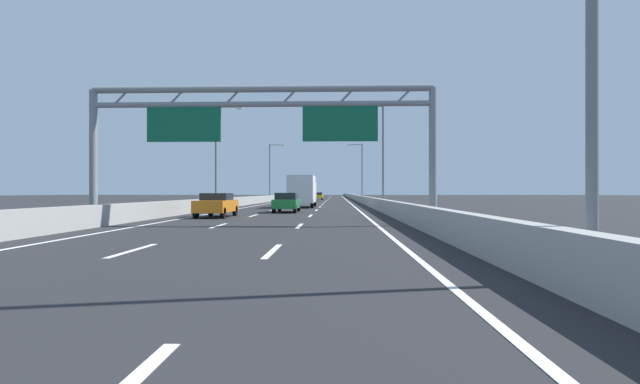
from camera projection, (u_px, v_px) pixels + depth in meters
ground_plane at (320, 199)px, 99.78m from camera, size 260.00×260.00×0.00m
lane_dash_left_1 at (133, 250)px, 12.39m from camera, size 0.16×3.00×0.01m
lane_dash_left_2 at (218, 226)px, 21.39m from camera, size 0.16×3.00×0.01m
lane_dash_left_3 at (253, 216)px, 30.38m from camera, size 0.16×3.00×0.01m
lane_dash_left_4 at (272, 210)px, 39.38m from camera, size 0.16×3.00×0.01m
lane_dash_left_5 at (284, 207)px, 48.37m from camera, size 0.16×3.00×0.01m
lane_dash_left_6 at (292, 204)px, 57.36m from camera, size 0.16×3.00×0.01m
lane_dash_left_7 at (298, 203)px, 66.36m from camera, size 0.16×3.00×0.01m
lane_dash_left_8 at (303, 201)px, 75.35m from camera, size 0.16×3.00×0.01m
lane_dash_left_9 at (306, 200)px, 84.35m from camera, size 0.16×3.00×0.01m
lane_dash_left_10 at (309, 200)px, 93.34m from camera, size 0.16×3.00×0.01m
lane_dash_left_11 at (312, 199)px, 102.34m from camera, size 0.16×3.00×0.01m
lane_dash_left_12 at (314, 198)px, 111.33m from camera, size 0.16×3.00×0.01m
lane_dash_left_13 at (315, 198)px, 120.33m from camera, size 0.16×3.00×0.01m
lane_dash_left_14 at (317, 197)px, 129.32m from camera, size 0.16×3.00×0.01m
lane_dash_left_15 at (318, 197)px, 138.32m from camera, size 0.16×3.00×0.01m
lane_dash_left_16 at (319, 197)px, 147.31m from camera, size 0.16×3.00×0.01m
lane_dash_left_17 at (320, 196)px, 156.31m from camera, size 0.16×3.00×0.01m
lane_dash_right_1 at (272, 251)px, 12.27m from camera, size 0.16×3.00×0.01m
lane_dash_right_2 at (299, 226)px, 21.26m from camera, size 0.16×3.00×0.01m
lane_dash_right_3 at (310, 216)px, 30.26m from camera, size 0.16×3.00×0.01m
lane_dash_right_4 at (316, 210)px, 39.25m from camera, size 0.16×3.00×0.01m
lane_dash_right_5 at (320, 207)px, 48.25m from camera, size 0.16×3.00×0.01m
lane_dash_right_6 at (323, 204)px, 57.24m from camera, size 0.16×3.00×0.01m
lane_dash_right_7 at (324, 203)px, 66.24m from camera, size 0.16×3.00×0.01m
lane_dash_right_8 at (326, 201)px, 75.23m from camera, size 0.16×3.00×0.01m
lane_dash_right_9 at (327, 200)px, 84.23m from camera, size 0.16×3.00×0.01m
lane_dash_right_10 at (328, 200)px, 93.22m from camera, size 0.16×3.00×0.01m
lane_dash_right_11 at (329, 199)px, 102.22m from camera, size 0.16×3.00×0.01m
lane_dash_right_12 at (329, 198)px, 111.21m from camera, size 0.16×3.00×0.01m
lane_dash_right_13 at (330, 198)px, 120.21m from camera, size 0.16×3.00×0.01m
lane_dash_right_14 at (330, 197)px, 129.20m from camera, size 0.16×3.00×0.01m
lane_dash_right_15 at (331, 197)px, 138.20m from camera, size 0.16×3.00×0.01m
lane_dash_right_16 at (331, 197)px, 147.19m from camera, size 0.16×3.00×0.01m
lane_dash_right_17 at (331, 196)px, 156.19m from camera, size 0.16×3.00×0.01m
edge_line_left at (289, 200)px, 87.96m from camera, size 0.16×176.00×0.01m
edge_line_right at (346, 200)px, 87.61m from camera, size 0.16×176.00×0.01m
barrier_left at (291, 196)px, 110.01m from camera, size 0.45×220.00×0.95m
barrier_right at (352, 196)px, 109.54m from camera, size 0.45×220.00×0.95m
sign_gantry at (261, 120)px, 21.98m from camera, size 15.90×0.36×6.36m
streetlamp_left_mid at (219, 150)px, 44.64m from camera, size 2.58×0.28×9.50m
streetlamp_right_mid at (381, 149)px, 44.14m from camera, size 2.58×0.28×9.50m
streetlamp_left_far at (271, 168)px, 80.70m from camera, size 2.58×0.28×9.50m
streetlamp_right_far at (361, 168)px, 80.19m from camera, size 2.58×0.28×9.50m
yellow_car at (318, 196)px, 89.29m from camera, size 1.76×4.61×1.39m
orange_car at (217, 204)px, 28.86m from camera, size 1.77×4.32×1.43m
silver_car at (311, 194)px, 136.76m from camera, size 1.86×4.24×1.51m
green_car at (287, 202)px, 35.57m from camera, size 1.71×4.54×1.44m
box_truck at (303, 190)px, 46.99m from camera, size 2.38×7.86×3.03m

